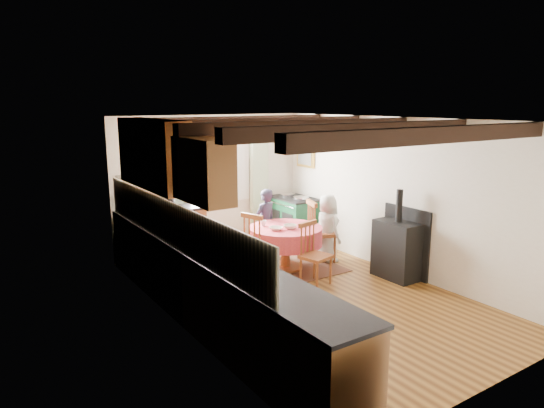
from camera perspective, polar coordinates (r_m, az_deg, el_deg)
floor at (r=6.95m, az=3.74°, el=-10.46°), size 3.60×5.50×0.00m
ceiling at (r=6.43m, az=4.02°, el=9.73°), size 3.60×5.50×0.00m
wall_back at (r=8.88m, az=-7.02°, el=2.45°), size 3.60×0.00×2.40m
wall_front at (r=4.80m, az=24.50°, el=-6.62°), size 3.60×0.00×2.40m
wall_left at (r=5.70m, az=-10.64°, el=-2.93°), size 0.00×5.50×2.40m
wall_right at (r=7.80m, az=14.41°, el=0.86°), size 0.00×5.50×2.40m
beam_a at (r=5.01m, az=18.27°, el=7.58°), size 3.60×0.16×0.16m
beam_b at (r=5.68m, az=10.26°, el=8.40°), size 3.60×0.16×0.16m
beam_c at (r=6.44m, az=4.01°, el=8.93°), size 3.60×0.16×0.16m
beam_d at (r=7.25m, az=-0.89°, el=9.28°), size 3.60×0.16×0.16m
beam_e at (r=8.11m, az=-4.79°, el=9.50°), size 3.60×0.16×0.16m
splash_left at (r=5.97m, az=-11.61°, el=-2.28°), size 0.02×4.50×0.55m
splash_back at (r=8.47m, az=-13.00°, el=1.78°), size 1.40×0.02×0.55m
base_cabinet_left at (r=6.05m, az=-7.72°, el=-9.53°), size 0.60×5.30×0.88m
base_cabinet_back at (r=8.36m, az=-12.39°, el=-3.67°), size 1.30×0.60×0.88m
worktop_left at (r=5.90m, az=-7.67°, el=-5.33°), size 0.64×5.30×0.04m
worktop_back at (r=8.23m, az=-12.48°, el=-0.61°), size 1.30×0.64×0.04m
wall_cabinet_glass at (r=6.73m, az=-13.62°, el=5.68°), size 0.34×1.80×0.90m
wall_cabinet_solid at (r=5.36m, az=-7.98°, el=3.88°), size 0.34×0.90×0.70m
window_frame at (r=8.86m, az=-6.46°, el=5.05°), size 1.34×0.03×1.54m
window_pane at (r=8.86m, az=-6.48°, el=5.05°), size 1.20×0.01×1.40m
curtain_left at (r=8.50m, az=-11.21°, el=1.21°), size 0.35×0.10×2.10m
curtain_right at (r=9.28m, az=-1.48°, el=2.30°), size 0.35×0.10×2.10m
curtain_rod at (r=8.73m, az=-6.30°, el=8.91°), size 2.00×0.03×0.03m
wall_picture at (r=9.38m, az=3.91°, el=6.08°), size 0.04×0.50×0.60m
wall_plate at (r=9.31m, az=-1.21°, el=6.06°), size 0.30×0.02×0.30m
rug at (r=7.93m, az=1.54°, el=-7.53°), size 1.68×1.31×0.01m
dining_table at (r=7.82m, az=1.55°, el=-5.16°), size 1.16×1.16×0.70m
chair_near at (r=7.19m, az=5.10°, el=-5.78°), size 0.48×0.49×0.92m
chair_left at (r=7.33m, az=-3.21°, el=-5.13°), size 0.55×0.54×0.99m
chair_right at (r=8.24m, az=5.75°, el=-3.10°), size 0.59×0.58×1.04m
aga_range at (r=9.37m, az=2.56°, el=-1.76°), size 0.61×0.95×0.87m
cast_iron_stove at (r=7.61m, az=14.30°, el=-3.41°), size 0.41×0.68×1.36m
child_far at (r=8.31m, az=-0.80°, el=-2.33°), size 0.49×0.38×1.20m
child_right at (r=8.23m, az=6.42°, el=-2.80°), size 0.41×0.58×1.13m
bowl_a at (r=7.54m, az=0.47°, el=-2.84°), size 0.28×0.28×0.05m
bowl_b at (r=7.62m, az=2.09°, el=-2.64°), size 0.26×0.26×0.06m
cup at (r=7.79m, az=-1.00°, el=-2.23°), size 0.13×0.13×0.09m
canister_tall at (r=8.18m, az=-14.53°, el=0.30°), size 0.16×0.16×0.27m
canister_wide at (r=8.29m, az=-12.33°, el=0.27°), size 0.16×0.16×0.18m
canister_slim at (r=8.26m, az=-11.50°, el=0.53°), size 0.09×0.09×0.26m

